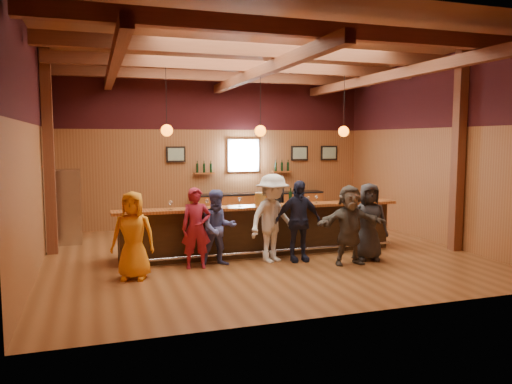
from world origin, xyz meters
TOP-DOWN VIEW (x-y plane):
  - room at (0.00, 0.06)m, footprint 9.04×9.00m
  - bar_counter at (0.02, 0.15)m, footprint 6.30×1.07m
  - back_bar_cabinet at (1.20, 3.72)m, footprint 4.00×0.52m
  - window at (0.80, 3.95)m, footprint 0.95×0.09m
  - framed_pictures at (1.67, 3.94)m, footprint 5.35×0.05m
  - wine_shelves at (0.80, 3.88)m, footprint 3.00×0.18m
  - pendant_lights at (0.00, 0.00)m, footprint 4.24×0.24m
  - stainless_fridge at (-4.10, 2.60)m, footprint 0.70×0.70m
  - customer_orange at (-2.80, -1.13)m, footprint 0.90×0.72m
  - customer_redvest at (-1.57, -0.72)m, footprint 0.62×0.44m
  - customer_denim at (-1.11, -0.68)m, footprint 0.75×0.59m
  - customer_white at (0.02, -0.73)m, footprint 1.35×1.10m
  - customer_navy at (0.55, -0.82)m, footprint 1.00×0.44m
  - customer_brown at (1.43, -1.40)m, footprint 1.52×0.58m
  - customer_dark at (2.00, -1.18)m, footprint 0.89×0.69m
  - bartender at (0.89, 1.35)m, footprint 0.71×0.59m
  - ice_bucket at (-0.03, -0.10)m, footprint 0.25×0.25m
  - bottle_a at (0.67, -0.09)m, footprint 0.08×0.08m
  - bottle_b at (0.84, -0.09)m, footprint 0.08×0.08m
  - glass_a at (-2.64, -0.22)m, footprint 0.08×0.08m
  - glass_b at (-1.98, -0.24)m, footprint 0.08×0.08m
  - glass_c at (-1.42, -0.17)m, footprint 0.09×0.09m
  - glass_d at (-1.22, -0.15)m, footprint 0.08×0.08m
  - glass_e at (-0.52, -0.17)m, footprint 0.09×0.09m
  - glass_f at (1.04, -0.23)m, footprint 0.07×0.07m
  - glass_g at (1.26, -0.17)m, footprint 0.08×0.08m
  - glass_h at (1.95, -0.12)m, footprint 0.08×0.08m

SIDE VIEW (x-z plane):
  - back_bar_cabinet at x=1.20m, z-range 0.00..0.95m
  - bar_counter at x=0.02m, z-range -0.03..1.08m
  - customer_denim at x=-1.11m, z-range 0.00..1.53m
  - customer_redvest at x=-1.57m, z-range 0.00..1.59m
  - customer_orange at x=-2.80m, z-range 0.00..1.60m
  - customer_brown at x=1.43m, z-range 0.00..1.61m
  - customer_dark at x=2.00m, z-range 0.00..1.62m
  - bartender at x=0.89m, z-range 0.00..1.65m
  - customer_navy at x=0.55m, z-range 0.00..1.69m
  - stainless_fridge at x=-4.10m, z-range 0.00..1.80m
  - customer_white at x=0.02m, z-range 0.00..1.82m
  - glass_f at x=1.04m, z-range 1.14..1.31m
  - glass_g at x=1.26m, z-range 1.15..1.32m
  - glass_h at x=1.95m, z-range 1.15..1.32m
  - glass_d at x=-1.22m, z-range 1.15..1.33m
  - glass_a at x=-2.64m, z-range 1.15..1.34m
  - ice_bucket at x=-0.03m, z-range 1.11..1.38m
  - glass_b at x=-1.98m, z-range 1.15..1.34m
  - bottle_a at x=0.67m, z-range 1.07..1.42m
  - glass_c at x=-1.42m, z-range 1.15..1.35m
  - glass_e at x=-0.52m, z-range 1.15..1.35m
  - bottle_b at x=0.84m, z-range 1.07..1.44m
  - wine_shelves at x=0.80m, z-range 1.47..1.77m
  - window at x=0.80m, z-range 1.57..2.52m
  - framed_pictures at x=1.67m, z-range 1.88..2.33m
  - pendant_lights at x=0.00m, z-range 2.02..3.39m
  - room at x=0.00m, z-range 0.95..5.47m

